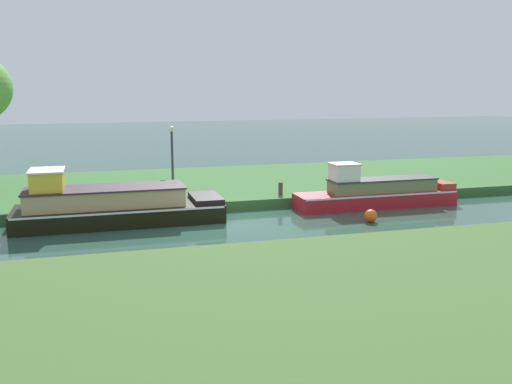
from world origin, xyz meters
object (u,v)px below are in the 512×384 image
lamp_post (172,152)px  channel_buoy (371,216)px  black_barge (113,206)px  mooring_post_near (281,189)px  red_narrowboat (377,193)px

lamp_post → channel_buoy: size_ratio=6.03×
channel_buoy → black_barge: bearing=165.1°
lamp_post → mooring_post_near: lamp_post is taller
red_narrowboat → black_barge: bearing=180.0°
red_narrowboat → mooring_post_near: (-3.77, 1.60, 0.09)m
mooring_post_near → channel_buoy: size_ratio=1.11×
black_barge → lamp_post: 4.32m
black_barge → red_narrowboat: (10.86, 0.00, -0.09)m
black_barge → channel_buoy: size_ratio=15.48×
black_barge → lamp_post: size_ratio=2.57×
black_barge → channel_buoy: bearing=-14.9°
black_barge → mooring_post_near: black_barge is taller
mooring_post_near → channel_buoy: (2.23, -4.08, -0.43)m
black_barge → red_narrowboat: black_barge is taller
red_narrowboat → mooring_post_near: bearing=157.0°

